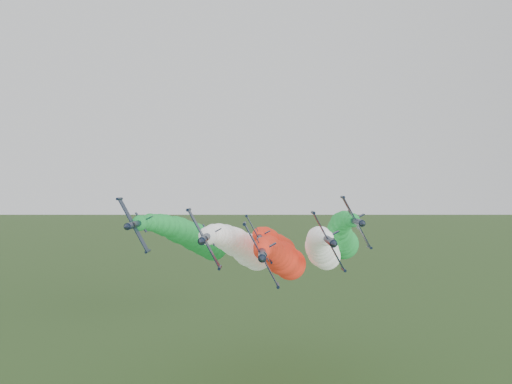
% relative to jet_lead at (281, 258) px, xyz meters
% --- Properties ---
extents(jet_lead, '(15.36, 74.45, 20.57)m').
position_rel_jet_lead_xyz_m(jet_lead, '(0.00, 0.00, 0.00)').
color(jet_lead, black).
rests_on(jet_lead, ground).
extents(jet_inner_left, '(15.46, 74.55, 20.67)m').
position_rel_jet_lead_xyz_m(jet_inner_left, '(-9.19, 4.88, 1.91)').
color(jet_inner_left, black).
rests_on(jet_inner_left, ground).
extents(jet_inner_right, '(15.02, 74.11, 20.23)m').
position_rel_jet_lead_xyz_m(jet_inner_right, '(11.02, 6.69, 1.35)').
color(jet_inner_right, black).
rests_on(jet_inner_right, ground).
extents(jet_outer_left, '(15.38, 74.47, 20.59)m').
position_rel_jet_lead_xyz_m(jet_outer_left, '(-22.72, 13.05, 3.51)').
color(jet_outer_left, black).
rests_on(jet_outer_left, ground).
extents(jet_outer_right, '(15.77, 74.86, 20.98)m').
position_rel_jet_lead_xyz_m(jet_outer_right, '(17.96, 18.99, 3.36)').
color(jet_outer_right, black).
rests_on(jet_outer_right, ground).
extents(jet_trail, '(14.93, 74.02, 20.14)m').
position_rel_jet_lead_xyz_m(jet_trail, '(-0.42, 25.74, -0.25)').
color(jet_trail, black).
rests_on(jet_trail, ground).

